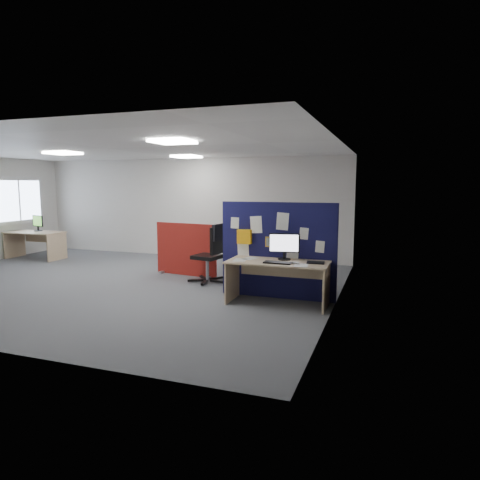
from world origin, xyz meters
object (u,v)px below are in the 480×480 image
(main_desk, at_px, (278,271))
(monitor_main, at_px, (284,245))
(office_chair, at_px, (212,250))
(second_desk, at_px, (36,238))
(red_divider, at_px, (186,250))
(monitor_second, at_px, (38,222))
(navy_divider, at_px, (277,250))

(main_desk, bearing_deg, monitor_main, 64.38)
(main_desk, relative_size, office_chair, 1.41)
(main_desk, relative_size, second_desk, 1.11)
(second_desk, xyz_separation_m, office_chair, (5.62, -1.09, 0.13))
(red_divider, distance_m, monitor_second, 4.90)
(navy_divider, xyz_separation_m, red_divider, (-2.36, 1.18, -0.28))
(navy_divider, height_order, second_desk, navy_divider)
(red_divider, xyz_separation_m, second_desk, (-4.78, 0.60, -0.02))
(red_divider, bearing_deg, monitor_main, -20.78)
(monitor_second, bearing_deg, office_chair, 5.35)
(red_divider, height_order, second_desk, red_divider)
(main_desk, distance_m, office_chair, 1.94)
(navy_divider, relative_size, office_chair, 1.72)
(red_divider, height_order, monitor_second, monitor_second)
(monitor_second, bearing_deg, red_divider, 8.95)
(monitor_main, distance_m, second_desk, 7.61)
(navy_divider, xyz_separation_m, main_desk, (0.12, -0.36, -0.29))
(monitor_main, xyz_separation_m, monitor_second, (-7.37, 2.13, -0.01))
(main_desk, height_order, office_chair, office_chair)
(navy_divider, xyz_separation_m, monitor_main, (0.19, -0.22, 0.13))
(second_desk, relative_size, office_chair, 1.27)
(monitor_main, height_order, monitor_second, monitor_main)
(monitor_main, bearing_deg, red_divider, 141.72)
(main_desk, relative_size, monitor_second, 3.64)
(red_divider, relative_size, second_desk, 1.01)
(monitor_second, bearing_deg, second_desk, -54.15)
(red_divider, height_order, office_chair, office_chair)
(red_divider, relative_size, office_chair, 1.28)
(monitor_main, xyz_separation_m, second_desk, (-7.33, 1.99, -0.43))
(navy_divider, bearing_deg, monitor_second, 165.11)
(second_desk, bearing_deg, main_desk, -16.36)
(monitor_second, bearing_deg, main_desk, 0.32)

